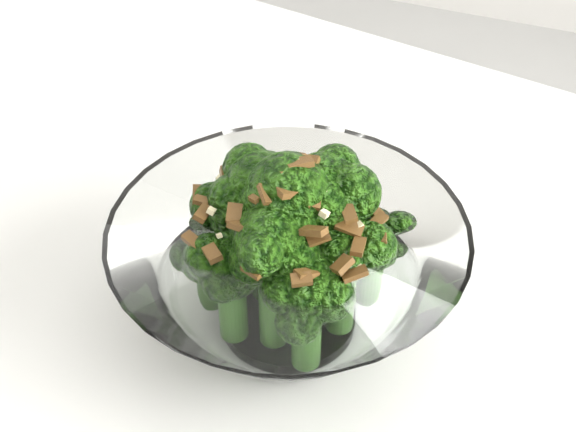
% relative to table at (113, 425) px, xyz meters
% --- Properties ---
extents(table, '(1.32, 1.00, 0.75)m').
position_rel_table_xyz_m(table, '(0.00, 0.00, 0.00)').
color(table, white).
rests_on(table, ground).
extents(broccoli_dish, '(0.20, 0.20, 0.12)m').
position_rel_table_xyz_m(broccoli_dish, '(0.09, 0.06, 0.11)').
color(broccoli_dish, white).
rests_on(broccoli_dish, table).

